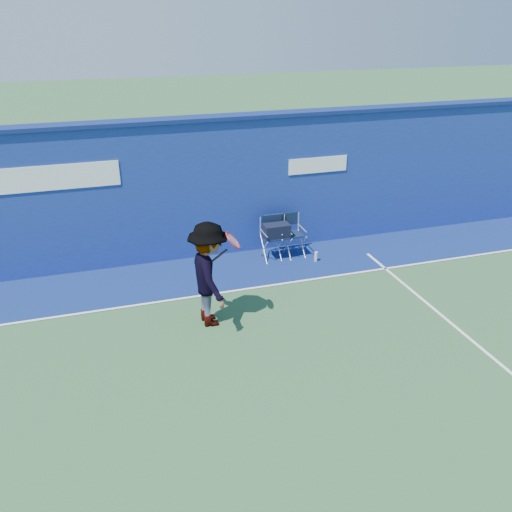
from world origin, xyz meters
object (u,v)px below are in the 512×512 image
object	(u,v)px
water_bottle	(316,257)
directors_chair_right	(290,243)
tennis_player	(209,275)
directors_chair_left	(276,241)

from	to	relation	value
water_bottle	directors_chair_right	bearing A→B (deg)	132.68
directors_chair_right	water_bottle	xyz separation A→B (m)	(0.44, -0.48, -0.18)
directors_chair_right	water_bottle	world-z (taller)	directors_chair_right
directors_chair_right	tennis_player	bearing A→B (deg)	-136.01
directors_chair_right	tennis_player	size ratio (longest dim) A/B	0.50
directors_chair_left	tennis_player	bearing A→B (deg)	-131.79
water_bottle	directors_chair_left	bearing A→B (deg)	150.77
water_bottle	tennis_player	xyz separation A→B (m)	(-2.79, -1.79, 0.83)
directors_chair_left	tennis_player	world-z (taller)	tennis_player
directors_chair_right	tennis_player	xyz separation A→B (m)	(-2.35, -2.27, 0.65)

